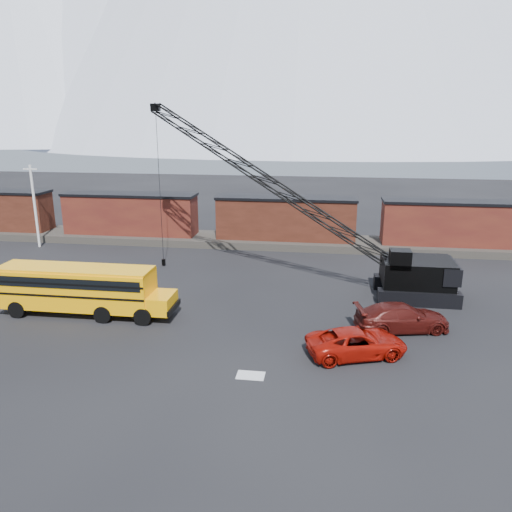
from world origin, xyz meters
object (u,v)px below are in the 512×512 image
(red_pickup, at_px, (357,343))
(maroon_suv, at_px, (402,317))
(crawler_crane, at_px, (270,183))
(school_bus, at_px, (82,288))

(red_pickup, bearing_deg, maroon_suv, -55.99)
(maroon_suv, distance_m, crawler_crane, 14.06)
(maroon_suv, bearing_deg, school_bus, 77.73)
(red_pickup, height_order, maroon_suv, maroon_suv)
(school_bus, bearing_deg, red_pickup, -11.00)
(red_pickup, bearing_deg, school_bus, 60.36)
(red_pickup, height_order, crawler_crane, crawler_crane)
(red_pickup, bearing_deg, crawler_crane, 8.21)
(maroon_suv, relative_size, crawler_crane, 0.24)
(school_bus, relative_size, crawler_crane, 0.50)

